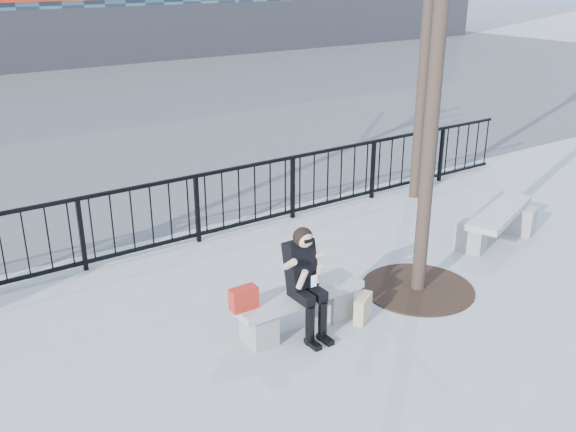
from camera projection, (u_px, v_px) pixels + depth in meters
ground at (298, 328)px, 7.71m from camera, size 120.00×120.00×0.00m
street_surface at (10, 110)px, 19.23m from camera, size 60.00×23.00×0.01m
railing at (185, 211)px, 9.81m from camera, size 14.00×0.06×1.10m
tree_grate at (418, 288)px, 8.63m from camera, size 1.50×1.50×0.02m
bench_main at (298, 306)px, 7.60m from camera, size 1.65×0.46×0.49m
bench_second at (498, 222)px, 10.01m from camera, size 1.80×0.50×0.53m
seated_woman at (306, 283)px, 7.34m from camera, size 0.50×0.64×1.34m
handbag at (244, 298)px, 7.11m from camera, size 0.32×0.15×0.26m
shopping_bag at (363, 308)px, 7.83m from camera, size 0.36×0.29×0.33m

